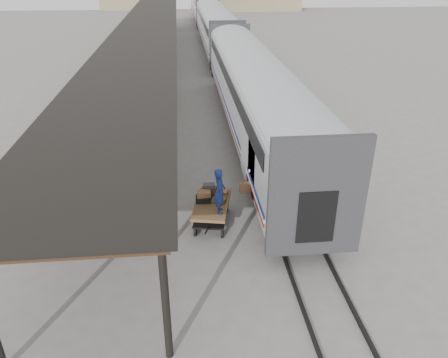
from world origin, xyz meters
TOP-DOWN VIEW (x-y plane):
  - ground at (0.00, 0.00)m, footprint 160.00×160.00m
  - train at (3.19, 33.79)m, footprint 3.45×76.01m
  - canopy at (-3.40, 24.00)m, footprint 4.90×64.30m
  - rails at (3.20, 34.00)m, footprint 1.54×150.00m
  - baggage_cart at (0.20, -0.78)m, footprint 1.70×2.60m
  - suitcase_stack at (0.16, -0.41)m, footprint 1.32×1.10m
  - luggage_tug at (-3.12, 15.21)m, footprint 1.09×1.52m
  - porter at (0.45, -1.43)m, footprint 0.42×0.63m
  - pedestrian at (-1.87, 15.98)m, footprint 1.21×0.86m

SIDE VIEW (x-z plane):
  - ground at x=0.00m, z-range 0.00..0.00m
  - rails at x=3.20m, z-range 0.00..0.12m
  - luggage_tug at x=-3.12m, z-range -0.05..1.18m
  - baggage_cart at x=0.20m, z-range 0.22..1.08m
  - pedestrian at x=-1.87m, z-range 0.00..1.90m
  - suitcase_stack at x=0.16m, z-range 0.77..1.34m
  - porter at x=0.45m, z-range 0.86..2.58m
  - train at x=3.19m, z-range 0.69..4.70m
  - canopy at x=-3.40m, z-range 1.93..6.08m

